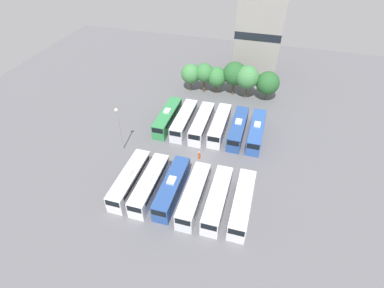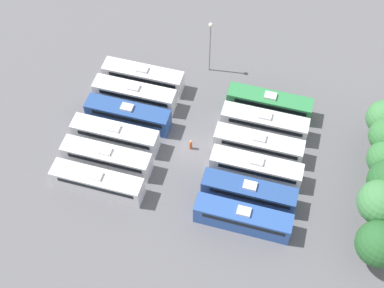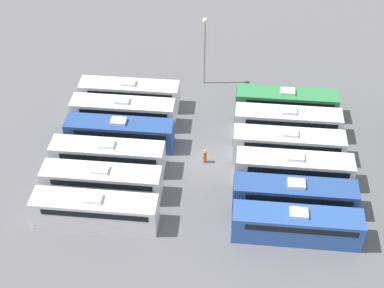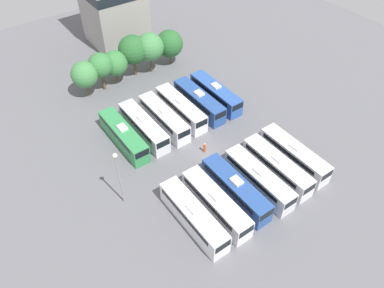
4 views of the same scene
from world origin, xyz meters
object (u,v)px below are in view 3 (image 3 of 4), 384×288
Objects in this scene: bus_2 at (120,133)px; bus_8 at (289,144)px; bus_4 at (102,181)px; bus_6 at (286,103)px; bus_5 at (96,210)px; bus_10 at (295,195)px; bus_1 at (124,112)px; bus_3 at (108,156)px; bus_11 at (297,225)px; bus_7 at (288,122)px; bus_9 at (294,168)px; bus_0 at (130,94)px; light_pole at (205,41)px; worker_person at (205,157)px.

bus_2 and bus_8 have the same top height.
bus_6 is at bearing 128.39° from bus_4.
bus_10 is (-3.61, 18.17, 0.00)m from bus_5.
bus_1 and bus_8 have the same top height.
bus_8 is at bearing -177.66° from bus_10.
bus_6 is at bearing 120.37° from bus_3.
bus_10 is at bearing -179.30° from bus_11.
bus_5 is 23.06m from bus_7.
bus_2 is 1.00× the size of bus_9.
bus_9 is (-7.26, 18.29, 0.00)m from bus_5.
bus_4 is 19.45m from bus_8.
bus_5 and bus_7 have the same top height.
bus_6 is (-14.35, 18.11, 0.00)m from bus_4.
bus_4 is 1.00× the size of bus_6.
bus_3 is (7.25, -0.14, 0.00)m from bus_1.
bus_0 is 1.00× the size of bus_5.
bus_8 and bus_11 have the same top height.
bus_4 is 1.00× the size of bus_8.
bus_0 and bus_11 have the same top height.
bus_0 is 23.33m from bus_10.
bus_11 is at bearing 45.69° from bus_0.
bus_9 is at bearing 178.17° from bus_10.
bus_5 is at bearing 1.05° from bus_1.
bus_6 and bus_8 have the same top height.
bus_2 and bus_5 have the same top height.
bus_0 is at bearing 179.88° from bus_4.
bus_0 is 1.00× the size of bus_1.
bus_0 is at bearing -120.19° from bus_9.
bus_2 is 1.00× the size of bus_8.
bus_3 is 18.69m from light_pole.
bus_2 is 6.76× the size of worker_person.
bus_9 is (7.25, 0.37, 0.00)m from bus_7.
bus_8 is 1.00× the size of bus_11.
bus_6 is 1.00× the size of bus_7.
bus_6 is 7.22m from bus_8.
bus_1 is at bearing -119.75° from worker_person.
bus_7 is at bearing 120.84° from bus_4.
bus_5 is 18.53m from bus_10.
bus_7 is at bearing 47.97° from light_pole.
bus_8 is at bearing 78.36° from bus_1.
bus_10 is (3.65, -0.12, 0.00)m from bus_9.
bus_10 is at bearing 101.22° from bus_5.
bus_4 is at bearing -2.18° from bus_2.
bus_4 is 1.28× the size of light_pole.
bus_2 is (3.58, 0.33, 0.00)m from bus_1.
bus_0 is 1.00× the size of bus_8.
bus_3 is at bearing -90.15° from bus_9.
bus_1 is 1.00× the size of bus_5.
bus_0 is 18.44m from bus_7.
bus_4 reaches higher than worker_person.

